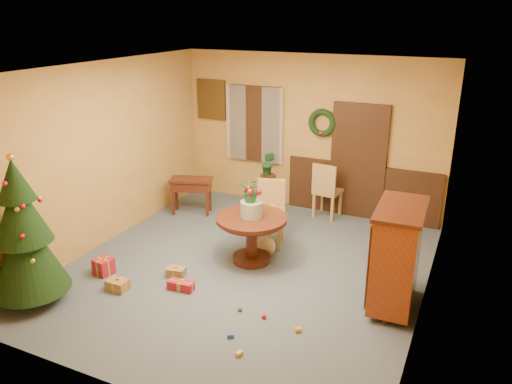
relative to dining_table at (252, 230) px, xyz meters
The scene contains 21 objects.
room_envelope 2.52m from the dining_table, 84.62° to the left, with size 5.50×5.50×5.50m.
dining_table is the anchor object (origin of this frame).
urn 0.34m from the dining_table, ahead, with size 0.33×0.33×0.24m, color slate.
centerpiece_plant 0.65m from the dining_table, ahead, with size 0.33×0.29×0.37m, color #1E4C23.
chair_near 0.74m from the dining_table, 91.05° to the left, with size 0.56×0.56×1.05m.
chair_far 2.18m from the dining_table, 76.79° to the left, with size 0.50×0.50×1.04m.
guitar 0.35m from the dining_table, 70.35° to the left, with size 0.32×0.15×0.75m, color beige, non-canonical shape.
plant_stand 1.96m from the dining_table, 106.32° to the left, with size 0.29×0.29×0.75m.
stand_plant 2.01m from the dining_table, 106.32° to the left, with size 0.25×0.20×0.45m, color #19471E.
christmas_tree 3.09m from the dining_table, 133.97° to the right, with size 0.98×0.98×2.01m.
writing_desk 2.25m from the dining_table, 145.47° to the left, with size 0.85×0.60×0.68m.
sideboard 2.21m from the dining_table, ahead, with size 0.61×1.10×1.38m.
gift_a 2.06m from the dining_table, 130.53° to the right, with size 0.29×0.21×0.15m.
gift_b 2.21m from the dining_table, 144.66° to the right, with size 0.28×0.28×0.24m.
gift_c 1.26m from the dining_table, 131.57° to the right, with size 0.29×0.22×0.14m.
gift_d 1.35m from the dining_table, 114.21° to the right, with size 0.37×0.18×0.13m.
toy_a 1.98m from the dining_table, 72.02° to the right, with size 0.08×0.05×0.05m, color #234698.
toy_b 1.44m from the dining_table, 70.93° to the right, with size 0.06×0.06×0.06m, color #288724.
toy_c 2.28m from the dining_table, 68.17° to the right, with size 0.08×0.05×0.05m, color gold.
toy_d 1.60m from the dining_table, 58.88° to the right, with size 0.06×0.06×0.06m, color red.
toy_e 1.94m from the dining_table, 47.48° to the right, with size 0.08×0.05×0.05m, color gold.
Camera 1 is at (2.90, -5.87, 3.61)m, focal length 35.00 mm.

